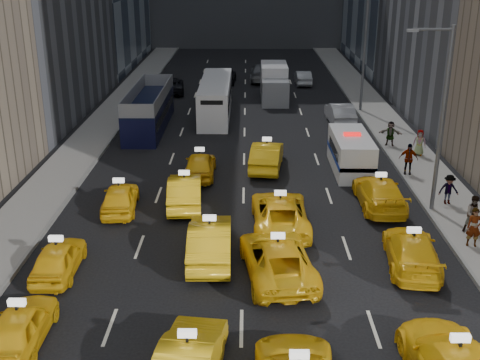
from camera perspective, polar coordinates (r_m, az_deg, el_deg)
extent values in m
cube|color=gray|center=(43.40, -13.61, 4.21)|extent=(3.00, 90.00, 0.15)
cube|color=gray|center=(43.33, 14.49, 4.11)|extent=(3.00, 90.00, 0.15)
cube|color=slate|center=(43.06, -11.74, 4.26)|extent=(0.15, 90.00, 0.18)
cube|color=slate|center=(43.00, 12.61, 4.17)|extent=(0.15, 90.00, 0.18)
cylinder|color=#595B60|center=(29.80, 18.59, 5.12)|extent=(0.20, 0.20, 9.00)
cylinder|color=#595B60|center=(28.76, 17.83, 13.44)|extent=(1.80, 0.12, 0.12)
cube|color=slate|center=(28.52, 16.04, 13.47)|extent=(0.50, 0.22, 0.12)
cylinder|color=#595B60|center=(48.81, 11.69, 11.49)|extent=(0.20, 0.20, 9.00)
imported|color=yellow|center=(21.18, -20.10, -12.90)|extent=(1.62, 3.98, 1.35)
imported|color=yellow|center=(24.99, -16.86, -7.15)|extent=(1.64, 3.91, 1.32)
imported|color=yellow|center=(25.01, -2.87, -5.77)|extent=(1.86, 5.01, 1.64)
imported|color=yellow|center=(23.80, 3.57, -7.41)|extent=(3.22, 5.74, 1.52)
imported|color=yellow|center=(25.40, 15.98, -6.47)|extent=(2.48, 5.03, 1.41)
imported|color=yellow|center=(30.17, -11.32, -1.66)|extent=(1.95, 4.17, 1.38)
imported|color=yellow|center=(30.31, -5.27, -1.06)|extent=(1.98, 4.78, 1.54)
imported|color=yellow|center=(27.81, 3.81, -3.10)|extent=(2.61, 5.49, 1.51)
imported|color=yellow|center=(30.84, 13.10, -1.18)|extent=(2.10, 5.14, 1.49)
imported|color=yellow|center=(34.18, -3.81, 1.44)|extent=(1.69, 4.17, 1.42)
imported|color=yellow|center=(35.43, 2.55, 2.32)|extent=(2.25, 5.01, 1.60)
cube|color=silver|center=(35.63, 10.47, 2.54)|extent=(2.45, 5.46, 2.13)
cylinder|color=black|center=(34.05, 9.44, 0.61)|extent=(0.28, 0.85, 0.85)
cylinder|color=black|center=(34.36, 12.29, 0.59)|extent=(0.28, 0.85, 0.85)
cylinder|color=black|center=(37.34, 8.67, 2.46)|extent=(0.28, 0.85, 0.85)
cylinder|color=black|center=(37.62, 11.28, 2.43)|extent=(0.28, 0.85, 0.85)
cube|color=navy|center=(35.67, 10.46, 2.32)|extent=(2.49, 5.47, 0.24)
cube|color=red|center=(35.29, 10.59, 4.30)|extent=(0.99, 0.41, 0.15)
cube|color=black|center=(44.16, -8.61, 6.74)|extent=(3.45, 10.38, 2.96)
cylinder|color=black|center=(40.60, -10.84, 4.00)|extent=(0.28, 1.10, 1.10)
cylinder|color=black|center=(40.25, -8.02, 4.03)|extent=(0.28, 1.10, 1.10)
cylinder|color=black|center=(48.56, -8.97, 6.85)|extent=(0.28, 1.10, 1.10)
cylinder|color=black|center=(48.27, -6.60, 6.88)|extent=(0.28, 1.10, 1.10)
cube|color=silver|center=(47.40, -2.32, 7.78)|extent=(3.63, 10.88, 2.76)
cylinder|color=black|center=(43.37, -3.87, 5.39)|extent=(0.28, 1.10, 1.10)
cylinder|color=black|center=(43.26, -1.32, 5.40)|extent=(0.28, 1.10, 1.10)
cylinder|color=black|center=(51.96, -3.14, 7.98)|extent=(0.28, 1.10, 1.10)
cylinder|color=black|center=(51.87, -0.99, 7.98)|extent=(0.28, 1.10, 1.10)
cube|color=silver|center=(52.66, 3.26, 9.18)|extent=(2.74, 6.65, 2.97)
cylinder|color=black|center=(50.54, 2.25, 7.63)|extent=(0.28, 1.10, 1.10)
cylinder|color=black|center=(50.63, 4.45, 7.61)|extent=(0.28, 1.10, 1.10)
cylinder|color=black|center=(55.11, 2.13, 8.73)|extent=(0.28, 1.10, 1.10)
cylinder|color=black|center=(55.20, 4.15, 8.71)|extent=(0.28, 1.10, 1.10)
imported|color=#B0B2B8|center=(45.69, 9.47, 6.25)|extent=(1.83, 4.82, 1.57)
imported|color=black|center=(55.81, -6.57, 8.91)|extent=(2.81, 5.19, 1.38)
imported|color=gray|center=(60.94, 2.14, 10.16)|extent=(2.60, 5.88, 1.68)
imported|color=black|center=(59.82, -1.35, 9.91)|extent=(2.09, 4.65, 1.55)
imported|color=#B5B9BE|center=(59.48, 5.98, 9.63)|extent=(1.48, 4.06, 1.33)
imported|color=gray|center=(27.55, 21.31, -4.20)|extent=(0.68, 0.49, 1.74)
imported|color=gray|center=(28.88, 21.31, -3.06)|extent=(0.87, 0.52, 1.74)
imported|color=gray|center=(31.74, 19.18, -0.85)|extent=(1.00, 0.42, 1.54)
imported|color=gray|center=(35.40, 15.68, 1.95)|extent=(1.13, 0.71, 1.79)
imported|color=gray|center=(38.99, 16.65, 3.43)|extent=(0.88, 0.63, 1.62)
imported|color=gray|center=(40.52, 14.07, 4.31)|extent=(1.55, 0.83, 1.60)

